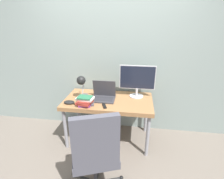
# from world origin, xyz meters

# --- Properties ---
(ground_plane) EXTENTS (12.00, 12.00, 0.00)m
(ground_plane) POSITION_xyz_m (0.00, 0.00, 0.00)
(ground_plane) COLOR #70665B
(wall_back) EXTENTS (8.00, 0.05, 2.60)m
(wall_back) POSITION_xyz_m (0.00, 0.79, 1.30)
(wall_back) COLOR gray
(wall_back) RESTS_ON ground_plane
(desk) EXTENTS (1.33, 0.73, 0.72)m
(desk) POSITION_xyz_m (0.00, 0.36, 0.65)
(desk) COLOR #996B42
(desk) RESTS_ON ground_plane
(laptop) EXTENTS (0.35, 0.26, 0.27)m
(laptop) POSITION_xyz_m (-0.08, 0.37, 0.77)
(laptop) COLOR #38383D
(laptop) RESTS_ON desk
(monitor) EXTENTS (0.54, 0.21, 0.50)m
(monitor) POSITION_xyz_m (0.42, 0.54, 1.00)
(monitor) COLOR #B7B7BC
(monitor) RESTS_ON desk
(desk_lamp) EXTENTS (0.13, 0.25, 0.37)m
(desk_lamp) POSITION_xyz_m (-0.40, 0.34, 0.99)
(desk_lamp) COLOR #4C4C51
(desk_lamp) RESTS_ON desk
(office_chair) EXTENTS (0.66, 0.67, 1.07)m
(office_chair) POSITION_xyz_m (0.02, -0.61, 0.59)
(office_chair) COLOR black
(office_chair) RESTS_ON ground_plane
(book_stack) EXTENTS (0.25, 0.23, 0.14)m
(book_stack) POSITION_xyz_m (-0.29, 0.12, 0.79)
(book_stack) COLOR #753384
(book_stack) RESTS_ON desk
(tv_remote) EXTENTS (0.07, 0.14, 0.02)m
(tv_remote) POSITION_xyz_m (-0.20, 0.16, 0.73)
(tv_remote) COLOR #4C4C51
(tv_remote) RESTS_ON desk
(media_remote) EXTENTS (0.09, 0.14, 0.02)m
(media_remote) POSITION_xyz_m (-0.02, 0.12, 0.73)
(media_remote) COLOR black
(media_remote) RESTS_ON desk
(game_controller) EXTENTS (0.16, 0.10, 0.04)m
(game_controller) POSITION_xyz_m (-0.54, 0.14, 0.74)
(game_controller) COLOR black
(game_controller) RESTS_ON desk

